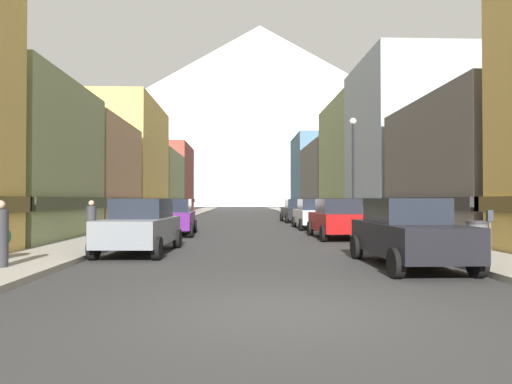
{
  "coord_description": "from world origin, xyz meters",
  "views": [
    {
      "loc": [
        -0.58,
        -7.04,
        1.75
      ],
      "look_at": [
        0.78,
        29.82,
        2.37
      ],
      "focal_mm": 31.71,
      "sensor_mm": 36.0,
      "label": 1
    }
  ],
  "objects_px": {
    "trash_bin_right": "(477,237)",
    "car_right_2": "(313,214)",
    "car_left_1": "(174,217)",
    "pedestrian_0": "(158,212)",
    "pedestrian_2": "(91,223)",
    "car_right_1": "(337,218)",
    "parking_meter_near": "(490,229)",
    "car_left_0": "(141,226)",
    "car_right_3": "(296,211)",
    "pedestrian_1": "(0,236)",
    "car_right_0": "(407,232)",
    "streetlamp_right": "(353,157)"
  },
  "relations": [
    {
      "from": "pedestrian_2",
      "to": "streetlamp_right",
      "type": "xyz_separation_m",
      "value": [
        11.6,
        5.77,
        3.12
      ]
    },
    {
      "from": "car_right_2",
      "to": "car_right_3",
      "type": "distance_m",
      "value": 7.98
    },
    {
      "from": "car_right_2",
      "to": "pedestrian_1",
      "type": "distance_m",
      "value": 18.73
    },
    {
      "from": "trash_bin_right",
      "to": "pedestrian_2",
      "type": "xyz_separation_m",
      "value": [
        -12.6,
        4.58,
        0.23
      ]
    },
    {
      "from": "trash_bin_right",
      "to": "pedestrian_1",
      "type": "bearing_deg",
      "value": -170.9
    },
    {
      "from": "car_right_1",
      "to": "trash_bin_right",
      "type": "distance_m",
      "value": 7.65
    },
    {
      "from": "car_right_1",
      "to": "parking_meter_near",
      "type": "height_order",
      "value": "car_right_1"
    },
    {
      "from": "car_left_1",
      "to": "pedestrian_0",
      "type": "height_order",
      "value": "car_left_1"
    },
    {
      "from": "trash_bin_right",
      "to": "streetlamp_right",
      "type": "relative_size",
      "value": 0.17
    },
    {
      "from": "car_right_3",
      "to": "pedestrian_1",
      "type": "relative_size",
      "value": 2.81
    },
    {
      "from": "car_left_1",
      "to": "pedestrian_2",
      "type": "relative_size",
      "value": 2.85
    },
    {
      "from": "car_right_0",
      "to": "streetlamp_right",
      "type": "xyz_separation_m",
      "value": [
        1.55,
        11.68,
        3.09
      ]
    },
    {
      "from": "pedestrian_1",
      "to": "car_left_0",
      "type": "bearing_deg",
      "value": 58.2
    },
    {
      "from": "streetlamp_right",
      "to": "car_right_1",
      "type": "bearing_deg",
      "value": -116.29
    },
    {
      "from": "trash_bin_right",
      "to": "pedestrian_2",
      "type": "height_order",
      "value": "pedestrian_2"
    },
    {
      "from": "car_right_1",
      "to": "streetlamp_right",
      "type": "distance_m",
      "value": 4.67
    },
    {
      "from": "parking_meter_near",
      "to": "car_right_3",
      "type": "bearing_deg",
      "value": 94.73
    },
    {
      "from": "car_right_3",
      "to": "streetlamp_right",
      "type": "distance_m",
      "value": 11.93
    },
    {
      "from": "car_right_0",
      "to": "car_right_1",
      "type": "height_order",
      "value": "same"
    },
    {
      "from": "car_right_3",
      "to": "parking_meter_near",
      "type": "xyz_separation_m",
      "value": [
        1.95,
        -23.52,
        0.11
      ]
    },
    {
      "from": "car_left_0",
      "to": "parking_meter_near",
      "type": "xyz_separation_m",
      "value": [
        9.55,
        -3.69,
        0.11
      ]
    },
    {
      "from": "car_left_0",
      "to": "pedestrian_2",
      "type": "xyz_separation_m",
      "value": [
        -2.45,
        2.65,
        -0.03
      ]
    },
    {
      "from": "car_right_0",
      "to": "car_right_1",
      "type": "relative_size",
      "value": 1.0
    },
    {
      "from": "car_right_1",
      "to": "pedestrian_0",
      "type": "distance_m",
      "value": 15.33
    },
    {
      "from": "car_right_1",
      "to": "pedestrian_2",
      "type": "xyz_separation_m",
      "value": [
        -10.05,
        -2.63,
        -0.03
      ]
    },
    {
      "from": "pedestrian_2",
      "to": "car_right_3",
      "type": "bearing_deg",
      "value": 59.67
    },
    {
      "from": "car_right_3",
      "to": "pedestrian_1",
      "type": "distance_m",
      "value": 25.82
    },
    {
      "from": "pedestrian_0",
      "to": "pedestrian_1",
      "type": "bearing_deg",
      "value": -90.0
    },
    {
      "from": "pedestrian_0",
      "to": "car_left_0",
      "type": "bearing_deg",
      "value": -81.72
    },
    {
      "from": "parking_meter_near",
      "to": "pedestrian_1",
      "type": "relative_size",
      "value": 0.84
    },
    {
      "from": "car_left_0",
      "to": "car_right_3",
      "type": "distance_m",
      "value": 21.24
    },
    {
      "from": "car_left_0",
      "to": "streetlamp_right",
      "type": "height_order",
      "value": "streetlamp_right"
    },
    {
      "from": "car_left_0",
      "to": "car_right_1",
      "type": "distance_m",
      "value": 9.25
    },
    {
      "from": "car_left_0",
      "to": "car_left_1",
      "type": "bearing_deg",
      "value": 90.0
    },
    {
      "from": "pedestrian_1",
      "to": "car_left_1",
      "type": "bearing_deg",
      "value": 77.85
    },
    {
      "from": "trash_bin_right",
      "to": "parking_meter_near",
      "type": "bearing_deg",
      "value": -108.87
    },
    {
      "from": "car_right_1",
      "to": "trash_bin_right",
      "type": "xyz_separation_m",
      "value": [
        2.55,
        -7.21,
        -0.26
      ]
    },
    {
      "from": "car_right_3",
      "to": "parking_meter_near",
      "type": "distance_m",
      "value": 23.6
    },
    {
      "from": "trash_bin_right",
      "to": "car_right_2",
      "type": "bearing_deg",
      "value": 100.48
    },
    {
      "from": "car_left_0",
      "to": "pedestrian_0",
      "type": "relative_size",
      "value": 2.82
    },
    {
      "from": "car_left_0",
      "to": "car_right_1",
      "type": "height_order",
      "value": "same"
    },
    {
      "from": "car_right_1",
      "to": "car_right_3",
      "type": "relative_size",
      "value": 0.99
    },
    {
      "from": "pedestrian_2",
      "to": "streetlamp_right",
      "type": "bearing_deg",
      "value": 26.43
    },
    {
      "from": "pedestrian_1",
      "to": "car_right_2",
      "type": "bearing_deg",
      "value": 57.54
    },
    {
      "from": "car_left_0",
      "to": "pedestrian_2",
      "type": "bearing_deg",
      "value": 132.83
    },
    {
      "from": "car_right_0",
      "to": "pedestrian_1",
      "type": "height_order",
      "value": "car_right_0"
    },
    {
      "from": "car_right_3",
      "to": "parking_meter_near",
      "type": "relative_size",
      "value": 3.35
    },
    {
      "from": "car_right_3",
      "to": "parking_meter_near",
      "type": "bearing_deg",
      "value": -85.27
    },
    {
      "from": "car_left_0",
      "to": "streetlamp_right",
      "type": "relative_size",
      "value": 0.76
    },
    {
      "from": "pedestrian_0",
      "to": "pedestrian_1",
      "type": "height_order",
      "value": "pedestrian_0"
    }
  ]
}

